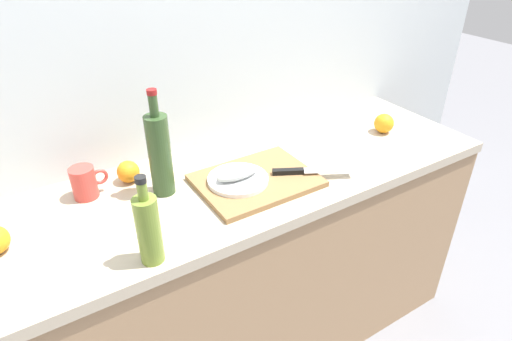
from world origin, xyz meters
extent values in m
cube|color=silver|center=(0.00, 0.33, 1.25)|extent=(3.20, 0.05, 2.50)
cube|color=#9E7A56|center=(0.00, 0.00, 0.43)|extent=(2.00, 0.58, 0.86)
cube|color=#B7A88E|center=(0.00, 0.00, 0.88)|extent=(2.00, 0.60, 0.04)
cube|color=olive|center=(0.06, -0.06, 0.91)|extent=(0.40, 0.31, 0.02)
cylinder|color=white|center=(-0.01, -0.05, 0.93)|extent=(0.21, 0.21, 0.01)
ellipsoid|color=#999E99|center=(-0.01, -0.05, 0.95)|extent=(0.16, 0.07, 0.04)
cube|color=silver|center=(0.30, -0.17, 0.93)|extent=(0.18, 0.11, 0.00)
cube|color=black|center=(0.17, -0.10, 0.93)|extent=(0.11, 0.07, 0.02)
cylinder|color=olive|center=(-0.38, -0.24, 1.00)|extent=(0.06, 0.06, 0.20)
cylinder|color=olive|center=(-0.38, -0.24, 1.12)|extent=(0.03, 0.03, 0.05)
cylinder|color=black|center=(-0.38, -0.24, 1.16)|extent=(0.03, 0.03, 0.02)
cylinder|color=#2D4723|center=(-0.23, 0.05, 1.04)|extent=(0.07, 0.07, 0.28)
cylinder|color=#2D4723|center=(-0.23, 0.05, 1.21)|extent=(0.03, 0.03, 0.07)
cylinder|color=maroon|center=(-0.23, 0.05, 1.25)|extent=(0.03, 0.03, 0.02)
cylinder|color=#CC3F38|center=(-0.46, 0.16, 0.95)|extent=(0.08, 0.08, 0.11)
torus|color=#CC3F38|center=(-0.41, 0.16, 0.96)|extent=(0.06, 0.01, 0.06)
sphere|color=orange|center=(0.73, -0.01, 0.94)|extent=(0.08, 0.08, 0.08)
sphere|color=orange|center=(-0.31, 0.18, 0.94)|extent=(0.08, 0.08, 0.08)
camera|label=1|loc=(-0.62, -1.14, 1.72)|focal=30.50mm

